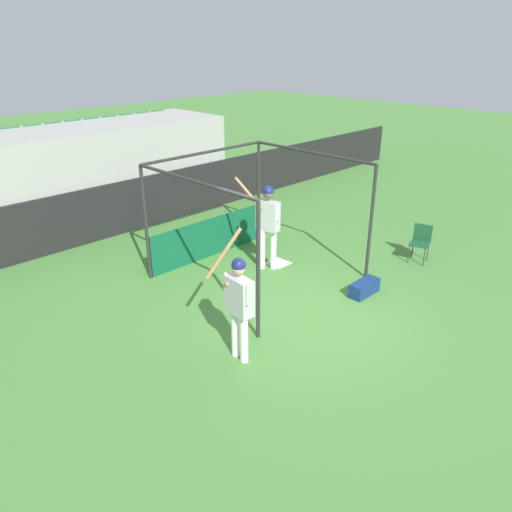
# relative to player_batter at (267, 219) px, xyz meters

# --- Properties ---
(ground_plane) EXTENTS (60.00, 60.00, 0.00)m
(ground_plane) POSITION_rel_player_batter_xyz_m (-0.97, -2.11, -1.15)
(ground_plane) COLOR #477F38
(outfield_wall) EXTENTS (24.00, 0.12, 1.34)m
(outfield_wall) POSITION_rel_player_batter_xyz_m (-0.97, 4.16, -0.48)
(outfield_wall) COLOR black
(outfield_wall) RESTS_ON ground
(bleacher_section) EXTENTS (7.05, 2.40, 2.62)m
(bleacher_section) POSITION_rel_player_batter_xyz_m (-0.97, 5.42, 0.15)
(bleacher_section) COLOR #9E9E99
(bleacher_section) RESTS_ON ground
(batting_cage) EXTENTS (3.32, 3.28, 2.45)m
(batting_cage) POSITION_rel_player_batter_xyz_m (-0.47, 0.73, -0.06)
(batting_cage) COLOR #282828
(batting_cage) RESTS_ON ground
(home_plate) EXTENTS (0.44, 0.44, 0.02)m
(home_plate) POSITION_rel_player_batter_xyz_m (0.36, -0.01, -1.15)
(home_plate) COLOR white
(home_plate) RESTS_ON ground
(player_batter) EXTENTS (0.58, 0.89, 2.03)m
(player_batter) POSITION_rel_player_batter_xyz_m (0.00, 0.00, 0.00)
(player_batter) COLOR white
(player_batter) RESTS_ON ground
(player_waiting) EXTENTS (0.53, 0.85, 2.08)m
(player_waiting) POSITION_rel_player_batter_xyz_m (-2.73, -2.02, -0.10)
(player_waiting) COLOR white
(player_waiting) RESTS_ON ground
(folding_chair) EXTENTS (0.49, 0.49, 0.84)m
(folding_chair) POSITION_rel_player_batter_xyz_m (2.75, -2.15, -0.64)
(folding_chair) COLOR #194C2D
(folding_chair) RESTS_ON ground
(equipment_bag) EXTENTS (0.70, 0.28, 0.28)m
(equipment_bag) POSITION_rel_player_batter_xyz_m (0.48, -2.20, -1.01)
(equipment_bag) COLOR navy
(equipment_bag) RESTS_ON ground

